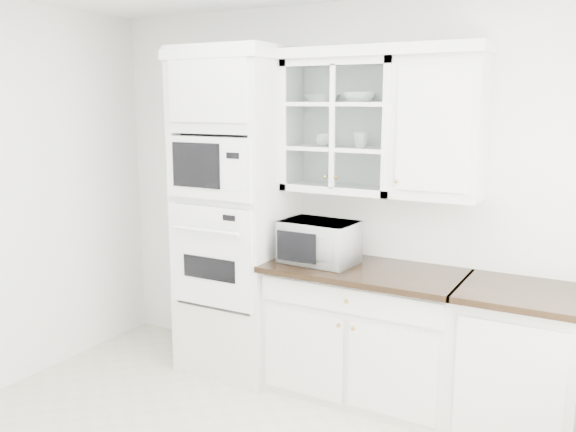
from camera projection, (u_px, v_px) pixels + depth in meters
The scene contains 12 objects.
room_shell at pixel (247, 147), 3.21m from camera, with size 4.00×3.50×2.70m.
oven_column at pixel (236, 213), 4.52m from camera, with size 0.76×0.68×2.40m.
base_cabinet_run at pixel (364, 331), 4.19m from camera, with size 1.32×0.67×0.92m.
extra_base_cabinet at pixel (517, 361), 3.71m from camera, with size 0.72×0.67×0.92m.
upper_cabinet_glass at pixel (343, 126), 4.17m from camera, with size 0.80×0.33×0.90m.
upper_cabinet_solid at pixel (440, 128), 3.85m from camera, with size 0.55×0.33×0.90m, color silver.
crown_molding at pixel (328, 54), 4.11m from camera, with size 2.14×0.38×0.07m, color silver.
countertop_microwave at pixel (320, 241), 4.21m from camera, with size 0.50×0.42×0.29m, color white.
bowl_a at pixel (323, 99), 4.20m from camera, with size 0.22×0.22×0.05m, color white.
bowl_b at pixel (359, 97), 4.06m from camera, with size 0.22×0.22×0.07m, color white.
cup_a at pixel (324, 140), 4.26m from camera, with size 0.11×0.11×0.09m, color white.
cup_b at pixel (361, 140), 4.12m from camera, with size 0.11×0.11×0.11m, color white.
Camera 1 is at (1.75, -2.28, 2.02)m, focal length 38.00 mm.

